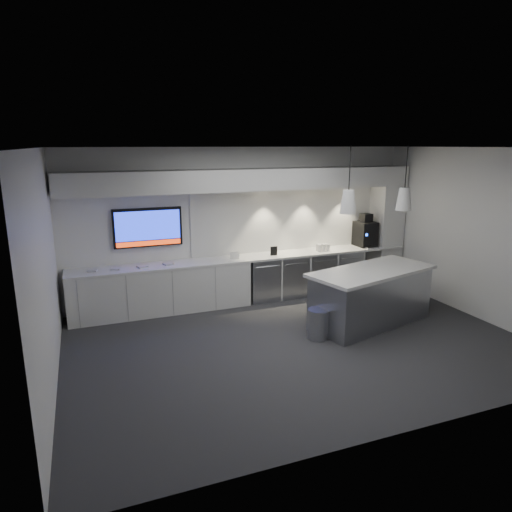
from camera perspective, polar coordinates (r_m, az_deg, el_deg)
name	(u,v)px	position (r m, az deg, el deg)	size (l,w,h in m)	color
floor	(298,343)	(7.35, 5.25, -10.73)	(7.00, 7.00, 0.00)	#2D2D2F
ceiling	(302,148)	(6.70, 5.82, 13.34)	(7.00, 7.00, 0.00)	black
wall_back	(244,224)	(9.13, -1.49, 4.03)	(7.00, 7.00, 0.00)	white
wall_front	(411,302)	(4.85, 18.83, -5.52)	(7.00, 7.00, 0.00)	white
wall_left	(45,273)	(6.20, -24.88, -1.95)	(7.00, 7.00, 0.00)	white
wall_right	(478,234)	(8.97, 25.98, 2.47)	(7.00, 7.00, 0.00)	white
back_counter	(250,258)	(8.96, -0.77, -0.21)	(6.80, 0.65, 0.04)	silver
left_base_cabinets	(162,289)	(8.66, -11.72, -4.10)	(3.30, 0.63, 0.86)	silver
fridge_unit_a	(262,279)	(9.16, 0.71, -2.83)	(0.60, 0.61, 0.85)	#94969C
fridge_unit_b	(290,275)	(9.41, 4.28, -2.43)	(0.60, 0.61, 0.85)	#94969C
fridge_unit_c	(317,272)	(9.68, 7.65, -2.04)	(0.60, 0.61, 0.85)	#94969C
fridge_unit_d	(343,270)	(9.99, 10.83, -1.67)	(0.60, 0.61, 0.85)	#94969C
backsplash	(299,218)	(9.57, 5.36, 4.73)	(4.60, 0.03, 1.30)	silver
soffit	(249,179)	(8.74, -0.86, 9.55)	(6.90, 0.60, 0.40)	silver
column	(386,226)	(10.42, 15.95, 3.60)	(0.55, 0.55, 2.60)	silver
wall_tv	(148,227)	(8.63, -13.37, 3.50)	(1.25, 0.07, 0.72)	black
island	(371,296)	(8.16, 14.16, -4.90)	(2.47, 1.54, 0.97)	#94969C
bin	(318,324)	(7.47, 7.80, -8.39)	(0.34, 0.34, 0.48)	#94969C
coffee_machine	(365,233)	(10.13, 13.50, 2.84)	(0.40, 0.56, 0.70)	black
sign_black	(274,251)	(9.05, 2.24, 0.64)	(0.14, 0.02, 0.18)	black
sign_white	(235,256)	(8.76, -2.69, 0.06)	(0.18, 0.02, 0.14)	silver
cup_cluster	(323,247)	(9.52, 8.35, 1.07)	(0.27, 0.17, 0.15)	silver
tray_a	(92,271)	(8.42, -19.79, -1.73)	(0.16, 0.16, 0.03)	#B2B2B2
tray_b	(115,269)	(8.42, -17.16, -1.52)	(0.16, 0.16, 0.03)	#B2B2B2
tray_c	(142,267)	(8.43, -14.04, -1.30)	(0.16, 0.16, 0.03)	#B2B2B2
tray_d	(168,264)	(8.52, -10.96, -0.97)	(0.16, 0.16, 0.03)	#B2B2B2
pendant_left	(348,202)	(7.50, 11.46, 6.68)	(0.27, 0.27, 1.08)	silver
pendant_right	(404,199)	(8.13, 18.02, 6.82)	(0.27, 0.27, 1.08)	silver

